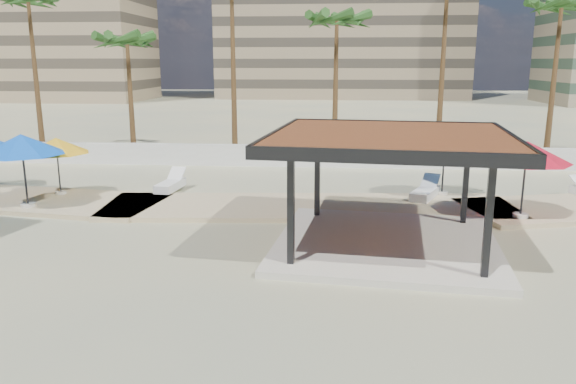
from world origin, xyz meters
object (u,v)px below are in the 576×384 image
Objects in this scene: umbrella_c at (527,152)px; lounger_a at (171,185)px; lounger_b at (425,193)px; pavilion_central at (389,180)px.

lounger_a is (-13.92, 3.45, -2.18)m from umbrella_c.
umbrella_c is 4.61m from lounger_b.
lounger_a is 10.96m from lounger_b.
umbrella_c is at bearing 38.62° from pavilion_central.
umbrella_c is at bearing -97.52° from lounger_a.
lounger_a is 0.97× the size of lounger_b.
pavilion_central is 3.41× the size of lounger_b.
lounger_b is at bearing 137.23° from umbrella_c.
pavilion_central is 11.20m from lounger_a.
pavilion_central is 6.57m from lounger_b.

